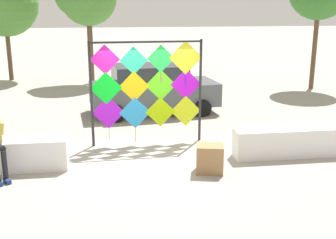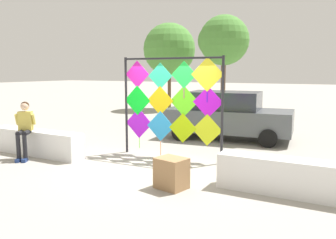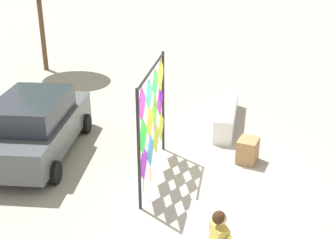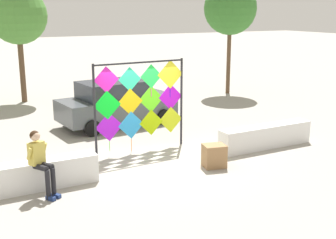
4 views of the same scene
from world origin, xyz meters
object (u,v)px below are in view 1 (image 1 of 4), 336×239
(kite_display_rack, at_px, (147,85))
(cardboard_box_large, at_px, (210,159))
(tree_palm_like, at_px, (2,5))
(parked_car, at_px, (153,89))

(kite_display_rack, relative_size, cardboard_box_large, 4.70)
(cardboard_box_large, xyz_separation_m, tree_palm_like, (-7.04, 13.02, 3.27))
(cardboard_box_large, bearing_deg, tree_palm_like, 118.40)
(parked_car, bearing_deg, cardboard_box_large, -82.96)
(kite_display_rack, height_order, tree_palm_like, tree_palm_like)
(cardboard_box_large, height_order, tree_palm_like, tree_palm_like)
(cardboard_box_large, relative_size, tree_palm_like, 0.12)
(cardboard_box_large, distance_m, tree_palm_like, 15.15)
(kite_display_rack, bearing_deg, cardboard_box_large, -62.38)
(parked_car, distance_m, cardboard_box_large, 5.60)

